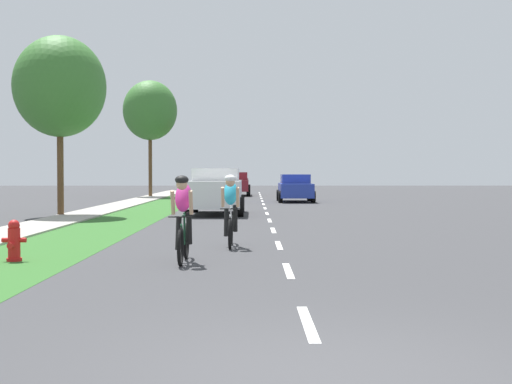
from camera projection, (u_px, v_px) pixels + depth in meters
name	position (u px, v px, depth m)	size (l,w,h in m)	color
ground_plane	(268.00, 217.00, 25.48)	(120.00, 120.00, 0.00)	#38383A
grass_verge	(133.00, 217.00, 25.45)	(2.45, 70.00, 0.01)	#2D6026
sidewalk_concrete	(77.00, 217.00, 25.44)	(1.69, 70.00, 0.10)	#9E998E
lane_markings_center	(266.00, 211.00, 29.48)	(0.12, 53.80, 0.01)	white
fire_hydrant_red	(14.00, 241.00, 12.70)	(0.44, 0.38, 0.76)	red
cyclist_lead	(183.00, 218.00, 12.47)	(0.42, 1.72, 1.58)	black
cyclist_trailing	(231.00, 210.00, 15.13)	(0.42, 1.72, 1.58)	black
suv_white	(216.00, 190.00, 26.95)	(2.15, 4.70, 1.79)	silver
sedan_blue	(295.00, 188.00, 38.49)	(1.98, 4.30, 1.52)	#23389E
pickup_maroon	(234.00, 184.00, 48.55)	(2.22, 5.10, 1.64)	maroon
street_tree_near	(60.00, 87.00, 25.91)	(3.43, 3.43, 6.73)	brown
street_tree_far	(150.00, 111.00, 45.95)	(3.58, 3.58, 7.72)	brown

